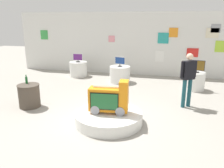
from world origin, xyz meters
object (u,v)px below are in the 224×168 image
main_display_pedestal (109,118)px  bottle_on_side_table (26,80)px  tv_on_left_rear (197,66)px  display_pedestal_center_rear (120,74)px  tv_on_center_rear (120,61)px  novelty_firetruck_tv (109,100)px  shopper_browsing_near_truck (188,76)px  display_pedestal_left_rear (195,81)px  display_pedestal_right_rear (78,69)px  side_table_round (29,96)px  tv_on_right_rear (78,58)px

main_display_pedestal → bottle_on_side_table: bearing=166.6°
tv_on_left_rear → display_pedestal_center_rear: 3.14m
display_pedestal_center_rear → main_display_pedestal: bearing=-82.3°
main_display_pedestal → tv_on_center_rear: bearing=97.7°
novelty_firetruck_tv → display_pedestal_center_rear: size_ratio=1.16×
bottle_on_side_table → shopper_browsing_near_truck: bearing=11.9°
main_display_pedestal → display_pedestal_left_rear: (2.50, 3.64, 0.20)m
display_pedestal_right_rear → bottle_on_side_table: 4.03m
tv_on_left_rear → shopper_browsing_near_truck: shopper_browsing_near_truck is taller
display_pedestal_right_rear → bottle_on_side_table: bottle_on_side_table is taller
side_table_round → display_pedestal_right_rear: bearing=90.3°
tv_on_center_rear → tv_on_right_rear: tv_on_center_rear is taller
tv_on_left_rear → display_pedestal_left_rear: bearing=102.0°
tv_on_right_rear → shopper_browsing_near_truck: bearing=-32.1°
novelty_firetruck_tv → side_table_round: 2.76m
novelty_firetruck_tv → tv_on_center_rear: 4.12m
tv_on_left_rear → display_pedestal_center_rear: tv_on_left_rear is taller
display_pedestal_left_rear → tv_on_left_rear: tv_on_left_rear is taller
main_display_pedestal → tv_on_left_rear: 4.48m
novelty_firetruck_tv → side_table_round: size_ratio=1.43×
novelty_firetruck_tv → display_pedestal_right_rear: 5.41m
display_pedestal_center_rear → tv_on_center_rear: size_ratio=1.92×
tv_on_center_rear → side_table_round: 4.15m
novelty_firetruck_tv → tv_on_right_rear: size_ratio=2.20×
display_pedestal_right_rear → main_display_pedestal: bearing=-59.9°
tv_on_right_rear → display_pedestal_center_rear: bearing=-15.3°
tv_on_left_rear → bottle_on_side_table: 6.08m
display_pedestal_center_rear → bottle_on_side_table: size_ratio=3.18×
novelty_firetruck_tv → shopper_browsing_near_truck: 2.66m
novelty_firetruck_tv → display_pedestal_left_rear: size_ratio=1.44×
display_pedestal_center_rear → tv_on_right_rear: bearing=164.7°
display_pedestal_center_rear → side_table_round: 4.12m
shopper_browsing_near_truck → tv_on_right_rear: bearing=147.9°
main_display_pedestal → bottle_on_side_table: (-2.80, 0.67, 0.68)m
tv_on_right_rear → display_pedestal_right_rear: bearing=88.2°
display_pedestal_left_rear → bottle_on_side_table: bearing=-150.7°
display_pedestal_right_rear → tv_on_right_rear: bearing=-91.8°
main_display_pedestal → display_pedestal_left_rear: 4.42m
display_pedestal_right_rear → shopper_browsing_near_truck: shopper_browsing_near_truck is taller
display_pedestal_right_rear → side_table_round: (0.03, -4.12, 0.02)m
tv_on_left_rear → shopper_browsing_near_truck: size_ratio=0.34×
tv_on_center_rear → tv_on_right_rear: size_ratio=0.99×
tv_on_left_rear → display_pedestal_right_rear: bearing=168.8°
novelty_firetruck_tv → bottle_on_side_table: 2.90m
tv_on_center_rear → shopper_browsing_near_truck: 3.52m
display_pedestal_right_rear → tv_on_right_rear: tv_on_right_rear is taller
tv_on_left_rear → side_table_round: bearing=-149.1°
tv_on_left_rear → tv_on_right_rear: (-5.20, 1.03, -0.04)m
tv_on_left_rear → display_pedestal_center_rear: size_ratio=0.65×
tv_on_right_rear → side_table_round: 4.15m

